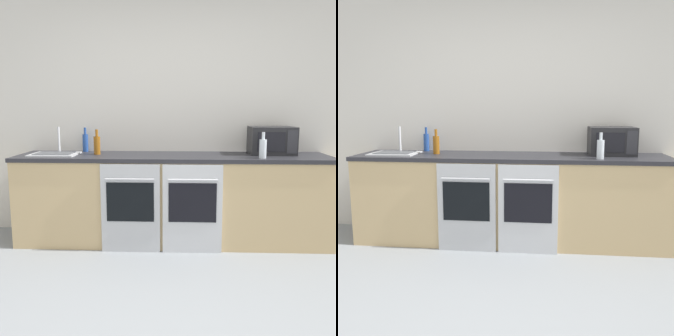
% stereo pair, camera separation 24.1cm
% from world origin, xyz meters
% --- Properties ---
extents(wall_back, '(10.00, 0.06, 2.60)m').
position_xyz_m(wall_back, '(0.00, 2.10, 1.30)').
color(wall_back, silver).
rests_on(wall_back, ground_plane).
extents(counter_back, '(3.16, 0.68, 0.90)m').
position_xyz_m(counter_back, '(0.00, 1.74, 0.45)').
color(counter_back, tan).
rests_on(counter_back, ground_plane).
extents(oven_left, '(0.56, 0.06, 0.86)m').
position_xyz_m(oven_left, '(-0.39, 1.40, 0.44)').
color(oven_left, '#B7BABF').
rests_on(oven_left, ground_plane).
extents(oven_right, '(0.56, 0.06, 0.86)m').
position_xyz_m(oven_right, '(0.20, 1.40, 0.44)').
color(oven_right, silver).
rests_on(oven_right, ground_plane).
extents(microwave, '(0.45, 0.35, 0.28)m').
position_xyz_m(microwave, '(1.02, 1.85, 1.05)').
color(microwave, '#232326').
rests_on(microwave, counter_back).
extents(bottle_amber, '(0.07, 0.07, 0.26)m').
position_xyz_m(bottle_amber, '(-0.78, 1.75, 1.00)').
color(bottle_amber, '#8C5114').
rests_on(bottle_amber, counter_back).
extents(bottle_blue, '(0.06, 0.06, 0.26)m').
position_xyz_m(bottle_blue, '(-0.97, 2.00, 1.01)').
color(bottle_blue, '#234793').
rests_on(bottle_blue, counter_back).
extents(bottle_clear, '(0.07, 0.07, 0.25)m').
position_xyz_m(bottle_clear, '(0.86, 1.53, 1.00)').
color(bottle_clear, silver).
rests_on(bottle_clear, counter_back).
extents(sink, '(0.46, 0.38, 0.28)m').
position_xyz_m(sink, '(-1.20, 1.70, 0.92)').
color(sink, silver).
rests_on(sink, counter_back).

